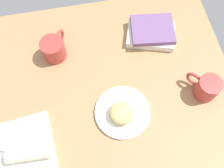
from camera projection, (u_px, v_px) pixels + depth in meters
dining_table at (99, 93)px, 105.41cm from camera, size 110.00×90.00×4.00cm
round_plate at (122, 112)px, 99.27cm from camera, size 21.14×21.14×1.40cm
scone_pastry at (121, 113)px, 95.86cm from camera, size 12.28×12.19×4.82cm
square_plate at (21, 150)px, 93.31cm from camera, size 25.95×25.95×1.60cm
sauce_cup at (5, 144)px, 92.13cm from camera, size 5.05×5.05×2.44cm
breakfast_wrap at (28, 153)px, 89.42cm from camera, size 14.99×6.24×5.62cm
book_stack at (151, 33)px, 111.60cm from camera, size 23.28×18.83×5.56cm
coffee_mug at (54, 49)px, 106.13cm from camera, size 10.14×13.41×9.23cm
second_mug at (207, 87)px, 99.02cm from camera, size 10.88×11.94×9.36cm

